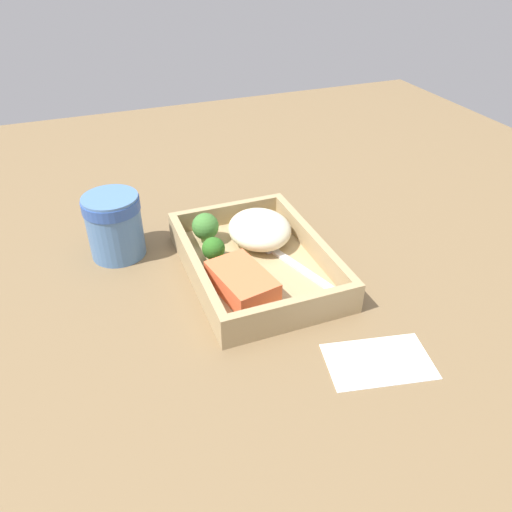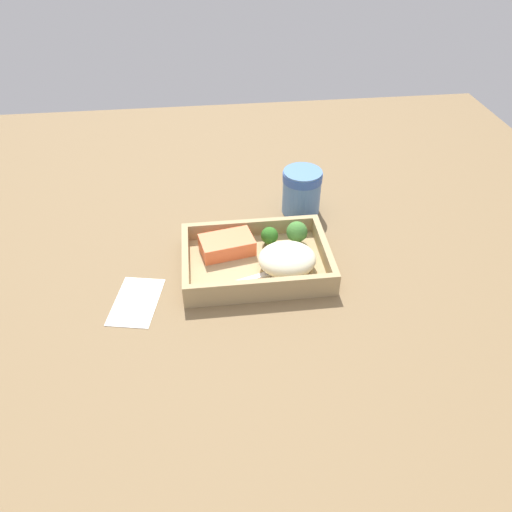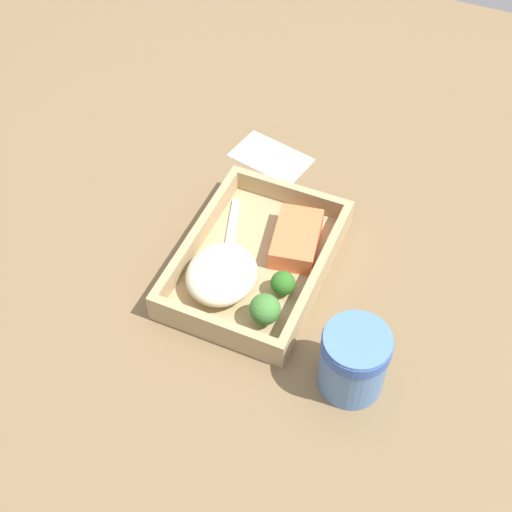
% 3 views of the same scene
% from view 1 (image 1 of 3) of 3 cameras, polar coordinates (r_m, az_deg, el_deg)
% --- Properties ---
extents(ground_plane, '(1.60, 1.60, 0.02)m').
position_cam_1_polar(ground_plane, '(0.74, 0.00, -2.38)').
color(ground_plane, brown).
extents(takeout_tray, '(0.27, 0.19, 0.01)m').
position_cam_1_polar(takeout_tray, '(0.73, 0.00, -1.37)').
color(takeout_tray, tan).
rests_on(takeout_tray, ground_plane).
extents(tray_rim, '(0.27, 0.19, 0.03)m').
position_cam_1_polar(tray_rim, '(0.71, 0.00, 0.10)').
color(tray_rim, tan).
rests_on(tray_rim, takeout_tray).
extents(salmon_fillet, '(0.11, 0.08, 0.03)m').
position_cam_1_polar(salmon_fillet, '(0.66, -1.62, -3.00)').
color(salmon_fillet, '#F56D40').
rests_on(salmon_fillet, takeout_tray).
extents(mashed_potatoes, '(0.11, 0.09, 0.05)m').
position_cam_1_polar(mashed_potatoes, '(0.76, 0.41, 3.08)').
color(mashed_potatoes, beige).
rests_on(mashed_potatoes, takeout_tray).
extents(broccoli_floret_1, '(0.04, 0.04, 0.05)m').
position_cam_1_polar(broccoli_floret_1, '(0.76, -5.81, 3.34)').
color(broccoli_floret_1, '#82A364').
rests_on(broccoli_floret_1, takeout_tray).
extents(broccoli_floret_2, '(0.03, 0.03, 0.04)m').
position_cam_1_polar(broccoli_floret_2, '(0.72, -4.88, 0.83)').
color(broccoli_floret_2, '#7FA466').
rests_on(broccoli_floret_2, takeout_tray).
extents(fork, '(0.16, 0.06, 0.00)m').
position_cam_1_polar(fork, '(0.73, 3.80, -0.55)').
color(fork, silver).
rests_on(fork, takeout_tray).
extents(paper_cup, '(0.08, 0.08, 0.10)m').
position_cam_1_polar(paper_cup, '(0.77, -15.91, 3.69)').
color(paper_cup, '#4D77AE').
rests_on(paper_cup, ground_plane).
extents(receipt_slip, '(0.10, 0.13, 0.00)m').
position_cam_1_polar(receipt_slip, '(0.61, 13.83, -11.57)').
color(receipt_slip, white).
rests_on(receipt_slip, ground_plane).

